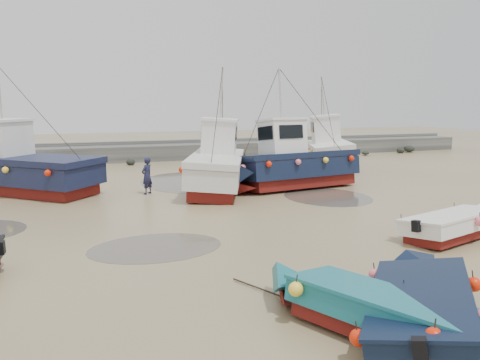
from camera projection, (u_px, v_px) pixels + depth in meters
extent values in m
plane|color=tan|center=(230.00, 233.00, 16.05)|extent=(120.00, 120.00, 0.00)
cube|color=slate|center=(139.00, 153.00, 36.35)|extent=(60.00, 2.20, 1.20)
cube|color=slate|center=(136.00, 143.00, 37.35)|extent=(60.00, 0.60, 0.25)
ellipsoid|color=black|center=(213.00, 159.00, 35.36)|extent=(0.84, 0.86, 0.51)
ellipsoid|color=black|center=(239.00, 155.00, 37.69)|extent=(0.98, 1.07, 0.72)
ellipsoid|color=black|center=(315.00, 154.00, 38.91)|extent=(0.78, 0.90, 0.59)
ellipsoid|color=black|center=(401.00, 150.00, 42.16)|extent=(0.68, 0.72, 0.52)
ellipsoid|color=black|center=(365.00, 153.00, 40.28)|extent=(0.60, 0.70, 0.31)
ellipsoid|color=black|center=(70.00, 161.00, 33.25)|extent=(0.99, 0.80, 0.58)
ellipsoid|color=black|center=(292.00, 156.00, 38.47)|extent=(0.54, 0.46, 0.30)
ellipsoid|color=black|center=(263.00, 156.00, 37.81)|extent=(0.61, 0.47, 0.46)
ellipsoid|color=black|center=(409.00, 149.00, 42.89)|extent=(0.92, 0.97, 0.58)
ellipsoid|color=black|center=(81.00, 163.00, 33.35)|extent=(0.61, 0.53, 0.32)
ellipsoid|color=black|center=(275.00, 154.00, 38.83)|extent=(0.67, 0.55, 0.43)
ellipsoid|color=black|center=(4.00, 165.00, 30.81)|extent=(1.09, 0.88, 0.72)
ellipsoid|color=black|center=(36.00, 166.00, 31.78)|extent=(0.65, 0.60, 0.37)
ellipsoid|color=black|center=(264.00, 156.00, 37.18)|extent=(0.88, 0.64, 0.62)
ellipsoid|color=black|center=(131.00, 162.00, 33.87)|extent=(0.64, 0.62, 0.48)
ellipsoid|color=black|center=(240.00, 157.00, 37.60)|extent=(0.55, 0.45, 0.29)
cylinder|color=#534C41|center=(156.00, 247.00, 14.45)|extent=(4.14, 4.14, 0.01)
cylinder|color=#534C41|center=(327.00, 197.00, 22.33)|extent=(4.01, 4.01, 0.01)
cylinder|color=#534C41|center=(195.00, 182.00, 26.66)|extent=(6.10, 6.10, 0.01)
cube|color=maroon|center=(425.00, 325.00, 9.03)|extent=(3.55, 3.77, 0.30)
cube|color=black|center=(426.00, 307.00, 8.97)|extent=(3.93, 4.15, 0.45)
pyramid|color=black|center=(427.00, 250.00, 11.05)|extent=(1.79, 1.69, 0.90)
cube|color=brown|center=(427.00, 299.00, 8.95)|extent=(3.25, 3.44, 0.10)
cube|color=black|center=(427.00, 295.00, 8.93)|extent=(4.04, 4.26, 0.07)
cube|color=black|center=(429.00, 351.00, 7.03)|extent=(0.28, 0.28, 0.35)
cylinder|color=black|center=(424.00, 274.00, 12.08)|extent=(1.34, 1.53, 0.04)
sphere|color=red|center=(364.00, 330.00, 7.85)|extent=(0.30, 0.30, 0.30)
sphere|color=red|center=(373.00, 294.00, 9.31)|extent=(0.30, 0.30, 0.30)
sphere|color=red|center=(480.00, 294.00, 9.33)|extent=(0.30, 0.30, 0.30)
sphere|color=red|center=(380.00, 269.00, 10.76)|extent=(0.30, 0.30, 0.30)
cube|color=maroon|center=(378.00, 327.00, 8.96)|extent=(2.58, 3.46, 0.30)
cube|color=#166570|center=(379.00, 309.00, 8.90)|extent=(2.89, 3.77, 0.45)
pyramid|color=#166570|center=(293.00, 261.00, 10.26)|extent=(1.72, 1.32, 0.90)
cube|color=brown|center=(379.00, 301.00, 8.88)|extent=(2.37, 3.14, 0.10)
cube|color=#166570|center=(379.00, 296.00, 8.86)|extent=(2.98, 3.87, 0.07)
cube|color=black|center=(480.00, 332.00, 7.63)|extent=(0.28, 0.26, 0.35)
cylinder|color=black|center=(263.00, 291.00, 11.02)|extent=(0.90, 1.82, 0.04)
sphere|color=red|center=(431.00, 347.00, 7.31)|extent=(0.30, 0.30, 0.30)
sphere|color=red|center=(401.00, 290.00, 9.52)|extent=(0.30, 0.30, 0.30)
sphere|color=red|center=(293.00, 297.00, 9.19)|extent=(0.30, 0.30, 0.30)
cube|color=maroon|center=(454.00, 234.00, 15.38)|extent=(3.84, 2.19, 0.30)
cube|color=white|center=(455.00, 223.00, 15.32)|extent=(4.16, 2.48, 0.45)
cube|color=brown|center=(455.00, 218.00, 15.30)|extent=(3.48, 2.03, 0.10)
cube|color=white|center=(456.00, 215.00, 15.28)|extent=(4.26, 2.57, 0.07)
cube|color=black|center=(418.00, 227.00, 14.14)|extent=(0.23, 0.26, 0.35)
sphere|color=red|center=(403.00, 221.00, 15.13)|extent=(0.30, 0.30, 0.30)
sphere|color=red|center=(456.00, 209.00, 16.90)|extent=(0.30, 0.30, 0.30)
cube|color=black|center=(1.00, 247.00, 12.13)|extent=(0.20, 0.24, 0.35)
cube|color=maroon|center=(24.00, 188.00, 23.24)|extent=(7.08, 6.79, 0.55)
cube|color=#141A37|center=(23.00, 173.00, 23.12)|extent=(7.77, 7.47, 0.95)
cube|color=brown|center=(22.00, 162.00, 23.04)|extent=(7.56, 7.27, 0.08)
cube|color=#141A37|center=(22.00, 159.00, 23.01)|extent=(7.94, 7.64, 0.30)
cube|color=white|center=(4.00, 139.00, 23.27)|extent=(2.81, 2.80, 1.70)
cube|color=white|center=(3.00, 121.00, 23.12)|extent=(3.03, 3.03, 0.12)
cylinder|color=#B7B7B2|center=(0.00, 93.00, 22.91)|extent=(0.10, 0.10, 2.60)
sphere|color=#FB6A7F|center=(48.00, 173.00, 20.47)|extent=(0.30, 0.30, 0.30)
sphere|color=#FB6A7F|center=(75.00, 164.00, 23.73)|extent=(0.30, 0.30, 0.30)
sphere|color=#FB6A7F|center=(6.00, 170.00, 21.43)|extent=(0.30, 0.30, 0.30)
sphere|color=#FB6A7F|center=(37.00, 161.00, 24.69)|extent=(0.30, 0.30, 0.30)
sphere|color=#FB6A7F|center=(2.00, 159.00, 25.66)|extent=(0.30, 0.30, 0.30)
cube|color=maroon|center=(216.00, 186.00, 23.78)|extent=(4.39, 6.91, 0.55)
cube|color=silver|center=(216.00, 171.00, 23.66)|extent=(4.91, 7.50, 0.95)
pyramid|color=silver|center=(221.00, 150.00, 27.59)|extent=(2.79, 2.23, 1.40)
cube|color=brown|center=(215.00, 161.00, 23.58)|extent=(4.76, 7.31, 0.08)
cube|color=silver|center=(215.00, 158.00, 23.56)|extent=(5.01, 7.66, 0.30)
cube|color=white|center=(217.00, 138.00, 24.35)|extent=(2.33, 2.49, 1.70)
cube|color=white|center=(217.00, 120.00, 24.21)|extent=(2.51, 2.69, 0.12)
cube|color=black|center=(218.00, 132.00, 25.32)|extent=(1.36, 0.59, 0.68)
cylinder|color=#B7B7B2|center=(216.00, 93.00, 23.99)|extent=(0.10, 0.10, 2.60)
cylinder|color=black|center=(223.00, 175.00, 28.98)|extent=(1.17, 2.80, 0.05)
sphere|color=#FB6A7F|center=(180.00, 172.00, 20.86)|extent=(0.30, 0.30, 0.30)
sphere|color=#FB6A7F|center=(241.00, 167.00, 22.63)|extent=(0.30, 0.30, 0.30)
sphere|color=#FB6A7F|center=(192.00, 162.00, 24.58)|extent=(0.30, 0.30, 0.30)
sphere|color=#FB6A7F|center=(243.00, 158.00, 26.35)|extent=(0.30, 0.30, 0.30)
cube|color=maroon|center=(299.00, 183.00, 24.66)|extent=(6.21, 2.81, 0.55)
cube|color=#101A32|center=(299.00, 169.00, 24.54)|extent=(6.69, 3.22, 0.95)
pyramid|color=#101A32|center=(236.00, 159.00, 22.68)|extent=(1.74, 2.51, 1.40)
cube|color=brown|center=(299.00, 159.00, 24.46)|extent=(6.53, 3.10, 0.08)
cube|color=#101A32|center=(299.00, 156.00, 24.44)|extent=(6.84, 3.28, 0.30)
cube|color=white|center=(286.00, 138.00, 23.87)|extent=(2.21, 1.90, 1.70)
cube|color=white|center=(286.00, 120.00, 23.73)|extent=(2.39, 2.05, 0.12)
cube|color=black|center=(269.00, 134.00, 23.36)|extent=(0.25, 1.38, 0.68)
cylinder|color=#B7B7B2|center=(286.00, 93.00, 23.51)|extent=(0.10, 0.10, 2.60)
cylinder|color=black|center=(216.00, 196.00, 22.44)|extent=(2.98, 0.48, 0.05)
sphere|color=#FB6A7F|center=(353.00, 162.00, 24.56)|extent=(0.30, 0.30, 0.30)
sphere|color=#FB6A7F|center=(311.00, 158.00, 26.40)|extent=(0.30, 0.30, 0.30)
sphere|color=#FB6A7F|center=(328.00, 164.00, 23.77)|extent=(0.30, 0.30, 0.30)
sphere|color=#FB6A7F|center=(286.00, 159.00, 25.60)|extent=(0.30, 0.30, 0.30)
sphere|color=#FB6A7F|center=(300.00, 166.00, 22.97)|extent=(0.30, 0.30, 0.30)
sphere|color=#FB6A7F|center=(259.00, 161.00, 24.81)|extent=(0.30, 0.30, 0.30)
sphere|color=#FB6A7F|center=(271.00, 168.00, 22.18)|extent=(0.30, 0.30, 0.30)
cube|color=maroon|center=(330.00, 166.00, 31.47)|extent=(3.91, 5.77, 0.55)
cube|color=white|center=(330.00, 155.00, 31.35)|extent=(4.40, 6.27, 0.95)
pyramid|color=white|center=(323.00, 140.00, 34.63)|extent=(2.78, 2.22, 1.40)
cube|color=brown|center=(331.00, 147.00, 31.27)|extent=(4.26, 6.11, 0.08)
cube|color=white|center=(331.00, 145.00, 31.25)|extent=(4.49, 6.41, 0.30)
cube|color=white|center=(329.00, 130.00, 31.87)|extent=(2.32, 2.49, 1.70)
cube|color=white|center=(330.00, 116.00, 31.72)|extent=(2.51, 2.69, 0.12)
cube|color=black|center=(327.00, 125.00, 32.83)|extent=(1.36, 0.58, 0.68)
cylinder|color=#B7B7B2|center=(330.00, 96.00, 31.50)|extent=(0.10, 0.10, 2.60)
cylinder|color=black|center=(321.00, 161.00, 35.94)|extent=(1.16, 2.81, 0.05)
sphere|color=#FB6A7F|center=(315.00, 153.00, 29.07)|extent=(0.30, 0.30, 0.30)
sphere|color=#FB6A7F|center=(356.00, 152.00, 29.74)|extent=(0.30, 0.30, 0.30)
sphere|color=#FB6A7F|center=(312.00, 150.00, 30.58)|extent=(0.30, 0.30, 0.30)
sphere|color=#FB6A7F|center=(351.00, 149.00, 31.26)|extent=(0.30, 0.30, 0.30)
sphere|color=#FB6A7F|center=(309.00, 148.00, 32.09)|extent=(0.30, 0.30, 0.30)
sphere|color=#FB6A7F|center=(346.00, 147.00, 32.77)|extent=(0.30, 0.30, 0.30)
sphere|color=#FB6A7F|center=(307.00, 146.00, 33.60)|extent=(0.30, 0.30, 0.30)
imported|color=#1B1C3A|center=(148.00, 194.00, 23.03)|extent=(0.78, 0.77, 1.82)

